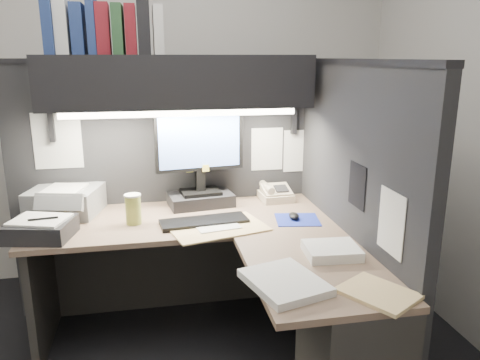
# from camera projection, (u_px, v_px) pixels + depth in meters

# --- Properties ---
(wall_back) EXTENTS (3.50, 0.04, 2.70)m
(wall_back) POSITION_uv_depth(u_px,v_px,m) (155.00, 97.00, 3.44)
(wall_back) COLOR beige
(wall_back) RESTS_ON floor
(wall_front) EXTENTS (3.50, 0.04, 2.70)m
(wall_front) POSITION_uv_depth(u_px,v_px,m) (201.00, 293.00, 0.59)
(wall_front) COLOR beige
(wall_front) RESTS_ON floor
(partition_back) EXTENTS (1.90, 0.06, 1.60)m
(partition_back) POSITION_uv_depth(u_px,v_px,m) (166.00, 190.00, 3.05)
(partition_back) COLOR black
(partition_back) RESTS_ON floor
(partition_right) EXTENTS (0.06, 1.50, 1.60)m
(partition_right) POSITION_uv_depth(u_px,v_px,m) (350.00, 218.00, 2.51)
(partition_right) COLOR black
(partition_right) RESTS_ON floor
(desk) EXTENTS (1.70, 1.53, 0.73)m
(desk) POSITION_uv_depth(u_px,v_px,m) (256.00, 305.00, 2.33)
(desk) COLOR #7D614F
(desk) RESTS_ON floor
(overhead_shelf) EXTENTS (1.55, 0.34, 0.30)m
(overhead_shelf) POSITION_uv_depth(u_px,v_px,m) (178.00, 81.00, 2.71)
(overhead_shelf) COLOR black
(overhead_shelf) RESTS_ON partition_back
(task_light_tube) EXTENTS (1.32, 0.04, 0.04)m
(task_light_tube) POSITION_uv_depth(u_px,v_px,m) (181.00, 114.00, 2.62)
(task_light_tube) COLOR white
(task_light_tube) RESTS_ON overhead_shelf
(monitor) EXTENTS (0.55, 0.29, 0.59)m
(monitor) POSITION_uv_depth(u_px,v_px,m) (200.00, 169.00, 2.89)
(monitor) COLOR black
(monitor) RESTS_ON desk
(keyboard) EXTENTS (0.50, 0.22, 0.02)m
(keyboard) POSITION_uv_depth(u_px,v_px,m) (204.00, 222.00, 2.63)
(keyboard) COLOR black
(keyboard) RESTS_ON desk
(mousepad) EXTENTS (0.28, 0.26, 0.00)m
(mousepad) POSITION_uv_depth(u_px,v_px,m) (297.00, 220.00, 2.69)
(mousepad) COLOR navy
(mousepad) RESTS_ON desk
(mouse) EXTENTS (0.07, 0.10, 0.03)m
(mouse) POSITION_uv_depth(u_px,v_px,m) (294.00, 216.00, 2.69)
(mouse) COLOR black
(mouse) RESTS_ON mousepad
(telephone) EXTENTS (0.21, 0.22, 0.08)m
(telephone) POSITION_uv_depth(u_px,v_px,m) (276.00, 194.00, 3.05)
(telephone) COLOR #BFAF93
(telephone) RESTS_ON desk
(coffee_cup) EXTENTS (0.11, 0.11, 0.16)m
(coffee_cup) POSITION_uv_depth(u_px,v_px,m) (133.00, 210.00, 2.61)
(coffee_cup) COLOR #C8C350
(coffee_cup) RESTS_ON desk
(printer) EXTENTS (0.45, 0.41, 0.16)m
(printer) POSITION_uv_depth(u_px,v_px,m) (66.00, 201.00, 2.78)
(printer) COLOR gray
(printer) RESTS_ON desk
(notebook_stack) EXTENTS (0.36, 0.32, 0.09)m
(notebook_stack) POSITION_uv_depth(u_px,v_px,m) (41.00, 229.00, 2.41)
(notebook_stack) COLOR black
(notebook_stack) RESTS_ON desk
(open_folder) EXTENTS (0.58, 0.45, 0.01)m
(open_folder) POSITION_uv_depth(u_px,v_px,m) (218.00, 227.00, 2.56)
(open_folder) COLOR #D9BA7A
(open_folder) RESTS_ON desk
(paper_stack_a) EXTENTS (0.26, 0.23, 0.05)m
(paper_stack_a) POSITION_uv_depth(u_px,v_px,m) (332.00, 251.00, 2.21)
(paper_stack_a) COLOR white
(paper_stack_a) RESTS_ON desk
(paper_stack_b) EXTENTS (0.35, 0.40, 0.03)m
(paper_stack_b) POSITION_uv_depth(u_px,v_px,m) (285.00, 282.00, 1.91)
(paper_stack_b) COLOR white
(paper_stack_b) RESTS_ON desk
(manila_stack) EXTENTS (0.33, 0.35, 0.02)m
(manila_stack) POSITION_uv_depth(u_px,v_px,m) (378.00, 293.00, 1.84)
(manila_stack) COLOR #D9BA7A
(manila_stack) RESTS_ON desk
(binder_row) EXTENTS (0.62, 0.25, 0.31)m
(binder_row) POSITION_uv_depth(u_px,v_px,m) (103.00, 28.00, 2.57)
(binder_row) COLOR navy
(binder_row) RESTS_ON overhead_shelf
(pinned_papers) EXTENTS (1.76, 1.31, 0.51)m
(pinned_papers) POSITION_uv_depth(u_px,v_px,m) (235.00, 161.00, 2.70)
(pinned_papers) COLOR white
(pinned_papers) RESTS_ON partition_back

